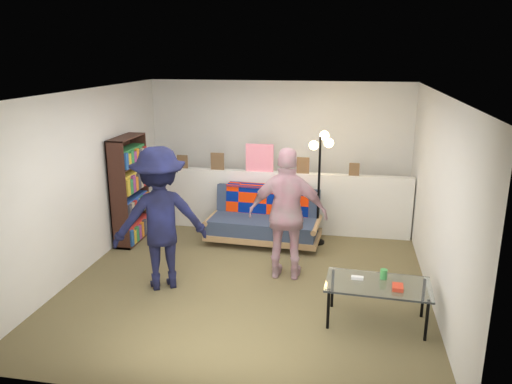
% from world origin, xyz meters
% --- Properties ---
extents(ground, '(5.00, 5.00, 0.00)m').
position_xyz_m(ground, '(0.00, 0.00, 0.00)').
color(ground, brown).
rests_on(ground, ground).
extents(room_shell, '(4.60, 5.05, 2.45)m').
position_xyz_m(room_shell, '(0.00, 0.47, 1.67)').
color(room_shell, silver).
rests_on(room_shell, ground).
extents(half_wall_ledge, '(4.45, 0.15, 1.00)m').
position_xyz_m(half_wall_ledge, '(0.00, 1.80, 0.50)').
color(half_wall_ledge, silver).
rests_on(half_wall_ledge, ground).
extents(ledge_decor, '(2.97, 0.02, 0.45)m').
position_xyz_m(ledge_decor, '(-0.23, 1.78, 1.18)').
color(ledge_decor, brown).
rests_on(ledge_decor, half_wall_ledge).
extents(futon_sofa, '(1.77, 0.93, 0.74)m').
position_xyz_m(futon_sofa, '(-0.02, 1.27, 0.35)').
color(futon_sofa, '#A37B4F').
rests_on(futon_sofa, ground).
extents(bookshelf, '(0.27, 0.82, 1.65)m').
position_xyz_m(bookshelf, '(-2.08, 0.95, 0.77)').
color(bookshelf, black).
rests_on(bookshelf, ground).
extents(coffee_table, '(1.14, 0.67, 0.58)m').
position_xyz_m(coffee_table, '(1.59, -0.89, 0.44)').
color(coffee_table, black).
rests_on(coffee_table, ground).
extents(floor_lamp, '(0.36, 0.32, 1.74)m').
position_xyz_m(floor_lamp, '(0.80, 1.39, 1.23)').
color(floor_lamp, black).
rests_on(floor_lamp, ground).
extents(person_left, '(1.33, 1.13, 1.79)m').
position_xyz_m(person_left, '(-1.04, -0.46, 0.90)').
color(person_left, black).
rests_on(person_left, ground).
extents(person_right, '(1.02, 0.43, 1.73)m').
position_xyz_m(person_right, '(0.47, 0.09, 0.86)').
color(person_right, pink).
rests_on(person_right, ground).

